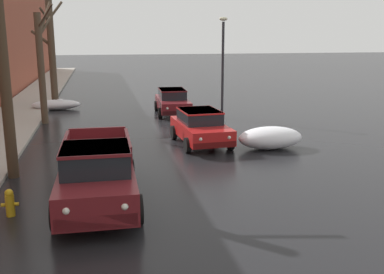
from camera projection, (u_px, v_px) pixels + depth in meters
The scene contains 11 objects.
left_sidewalk_slab at pixel (1, 133), 20.23m from camera, with size 2.94×80.00×0.14m, color #A8A399.
snow_bank_near_corner_left at pixel (57, 105), 26.79m from camera, with size 2.88×1.06×0.66m.
snow_bank_along_left_kerb at pixel (270, 138), 17.59m from camera, with size 2.61×1.39×0.89m.
bare_tree_second_along_sidewalk at pixel (4, 67), 13.38m from camera, with size 2.80×1.54×6.82m.
bare_tree_mid_block at pixel (42, 61), 22.11m from camera, with size 1.08×3.16×6.13m.
bare_tree_far_down_block at pixel (51, 50), 27.61m from camera, with size 2.06×2.29×6.77m.
pickup_truck_maroon_approaching_near_lane at pixel (97, 173), 11.69m from camera, with size 2.18×5.26×1.76m.
sedan_red_parked_kerbside_close at pixel (200, 126), 18.28m from camera, with size 2.11×3.94×1.42m.
sedan_maroon_parked_kerbside_mid at pixel (172, 101), 25.21m from camera, with size 1.97×4.16×1.42m.
fire_hydrant at pixel (10, 203), 11.05m from camera, with size 0.42×0.22×0.71m.
street_lamp_post at pixel (223, 62), 23.42m from camera, with size 0.44×0.24×5.35m.
Camera 1 is at (-1.68, -3.13, 4.46)m, focal length 41.37 mm.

